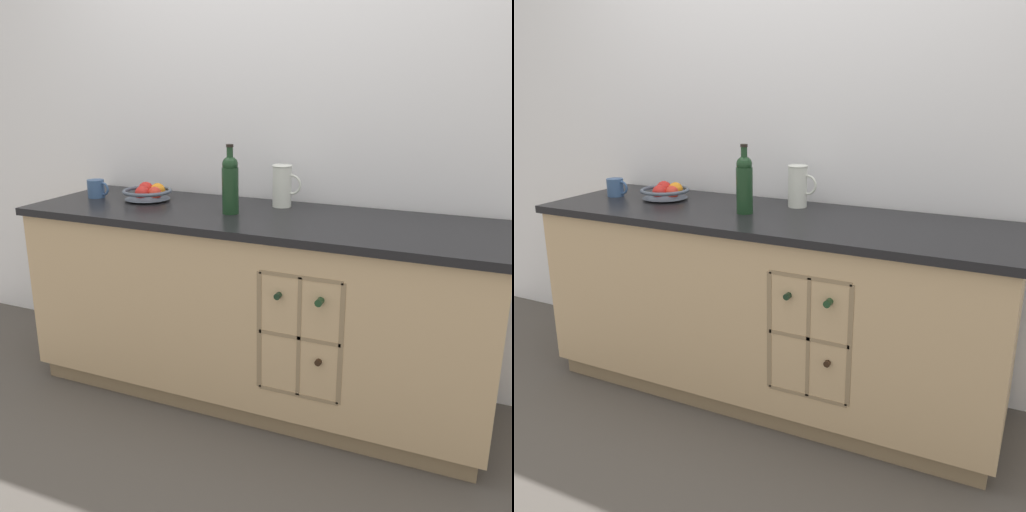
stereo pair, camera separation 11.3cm
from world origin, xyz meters
The scene contains 7 objects.
ground_plane centered at (0.00, 0.00, 0.00)m, with size 14.00×14.00×0.00m, color #4C4742.
back_wall centered at (0.00, 0.39, 1.27)m, with size 4.57×0.06×2.55m, color white.
kitchen_island centered at (0.00, 0.00, 0.46)m, with size 2.21×0.70×0.91m.
fruit_bowl centered at (-0.63, 0.07, 0.94)m, with size 0.25×0.25×0.09m.
white_pitcher centered at (0.05, 0.20, 1.01)m, with size 0.15×0.10×0.20m.
ceramic_mug centered at (-0.91, 0.02, 0.95)m, with size 0.12×0.09×0.09m.
standing_wine_bottle centered at (-0.11, -0.03, 1.05)m, with size 0.08×0.08×0.31m.
Camera 2 is at (1.12, -2.27, 1.48)m, focal length 40.00 mm.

